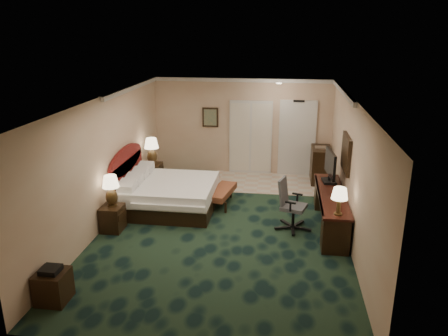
# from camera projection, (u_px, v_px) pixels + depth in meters

# --- Properties ---
(floor) EXTENTS (5.00, 7.50, 0.00)m
(floor) POSITION_uv_depth(u_px,v_px,m) (224.00, 227.00, 9.21)
(floor) COLOR black
(floor) RESTS_ON ground
(ceiling) EXTENTS (5.00, 7.50, 0.00)m
(ceiling) POSITION_uv_depth(u_px,v_px,m) (224.00, 100.00, 8.38)
(ceiling) COLOR silver
(ceiling) RESTS_ON wall_back
(wall_back) EXTENTS (5.00, 0.00, 2.70)m
(wall_back) POSITION_uv_depth(u_px,v_px,m) (242.00, 127.00, 12.33)
(wall_back) COLOR tan
(wall_back) RESTS_ON ground
(wall_front) EXTENTS (5.00, 0.00, 2.70)m
(wall_front) POSITION_uv_depth(u_px,v_px,m) (181.00, 260.00, 5.26)
(wall_front) COLOR tan
(wall_front) RESTS_ON ground
(wall_left) EXTENTS (0.00, 7.50, 2.70)m
(wall_left) POSITION_uv_depth(u_px,v_px,m) (106.00, 162.00, 9.12)
(wall_left) COLOR tan
(wall_left) RESTS_ON ground
(wall_right) EXTENTS (0.00, 7.50, 2.70)m
(wall_right) POSITION_uv_depth(u_px,v_px,m) (351.00, 172.00, 8.47)
(wall_right) COLOR tan
(wall_right) RESTS_ON ground
(crown_molding) EXTENTS (5.00, 7.50, 0.10)m
(crown_molding) POSITION_uv_depth(u_px,v_px,m) (224.00, 102.00, 8.39)
(crown_molding) COLOR silver
(crown_molding) RESTS_ON wall_back
(tile_patch) EXTENTS (3.20, 1.70, 0.01)m
(tile_patch) POSITION_uv_depth(u_px,v_px,m) (271.00, 183.00, 11.82)
(tile_patch) COLOR #C1A68C
(tile_patch) RESTS_ON ground
(headboard) EXTENTS (0.12, 2.00, 1.40)m
(headboard) POSITION_uv_depth(u_px,v_px,m) (127.00, 176.00, 10.25)
(headboard) COLOR #550E0B
(headboard) RESTS_ON ground
(entry_door) EXTENTS (1.02, 0.06, 2.18)m
(entry_door) POSITION_uv_depth(u_px,v_px,m) (297.00, 139.00, 12.19)
(entry_door) COLOR silver
(entry_door) RESTS_ON ground
(closet_doors) EXTENTS (1.20, 0.06, 2.10)m
(closet_doors) POSITION_uv_depth(u_px,v_px,m) (251.00, 138.00, 12.35)
(closet_doors) COLOR beige
(closet_doors) RESTS_ON ground
(wall_art) EXTENTS (0.45, 0.06, 0.55)m
(wall_art) POSITION_uv_depth(u_px,v_px,m) (210.00, 117.00, 12.33)
(wall_art) COLOR #496C5B
(wall_art) RESTS_ON wall_back
(wall_mirror) EXTENTS (0.05, 0.95, 0.75)m
(wall_mirror) POSITION_uv_depth(u_px,v_px,m) (346.00, 153.00, 8.98)
(wall_mirror) COLOR white
(wall_mirror) RESTS_ON wall_right
(bed) EXTENTS (2.05, 1.90, 0.65)m
(bed) POSITION_uv_depth(u_px,v_px,m) (170.00, 195.00, 10.09)
(bed) COLOR white
(bed) RESTS_ON ground
(nightstand_near) EXTENTS (0.42, 0.49, 0.53)m
(nightstand_near) POSITION_uv_depth(u_px,v_px,m) (113.00, 218.00, 9.01)
(nightstand_near) COLOR black
(nightstand_near) RESTS_ON ground
(nightstand_far) EXTENTS (0.48, 0.55, 0.60)m
(nightstand_far) POSITION_uv_depth(u_px,v_px,m) (152.00, 175.00, 11.55)
(nightstand_far) COLOR black
(nightstand_far) RESTS_ON ground
(lamp_near) EXTENTS (0.43, 0.43, 0.65)m
(lamp_near) POSITION_uv_depth(u_px,v_px,m) (111.00, 191.00, 8.88)
(lamp_near) COLOR black
(lamp_near) RESTS_ON nightstand_near
(lamp_far) EXTENTS (0.39, 0.39, 0.70)m
(lamp_far) POSITION_uv_depth(u_px,v_px,m) (152.00, 151.00, 11.36)
(lamp_far) COLOR black
(lamp_far) RESTS_ON nightstand_far
(bed_bench) EXTENTS (0.60, 1.21, 0.39)m
(bed_bench) POSITION_uv_depth(u_px,v_px,m) (222.00, 197.00, 10.35)
(bed_bench) COLOR brown
(bed_bench) RESTS_ON ground
(side_table) EXTENTS (0.46, 0.46, 0.50)m
(side_table) POSITION_uv_depth(u_px,v_px,m) (53.00, 286.00, 6.67)
(side_table) COLOR black
(side_table) RESTS_ON ground
(desk) EXTENTS (0.55, 2.58, 0.74)m
(desk) POSITION_uv_depth(u_px,v_px,m) (330.00, 210.00, 9.14)
(desk) COLOR black
(desk) RESTS_ON ground
(tv) EXTENTS (0.17, 0.93, 0.72)m
(tv) POSITION_uv_depth(u_px,v_px,m) (330.00, 167.00, 9.59)
(tv) COLOR black
(tv) RESTS_ON desk
(desk_lamp) EXTENTS (0.36, 0.36, 0.53)m
(desk_lamp) POSITION_uv_depth(u_px,v_px,m) (339.00, 201.00, 7.94)
(desk_lamp) COLOR black
(desk_lamp) RESTS_ON desk
(desk_chair) EXTENTS (0.77, 0.75, 1.08)m
(desk_chair) POSITION_uv_depth(u_px,v_px,m) (294.00, 205.00, 8.98)
(desk_chair) COLOR #535353
(desk_chair) RESTS_ON ground
(minibar) EXTENTS (0.50, 0.91, 0.96)m
(minibar) POSITION_uv_depth(u_px,v_px,m) (321.00, 165.00, 11.79)
(minibar) COLOR black
(minibar) RESTS_ON ground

